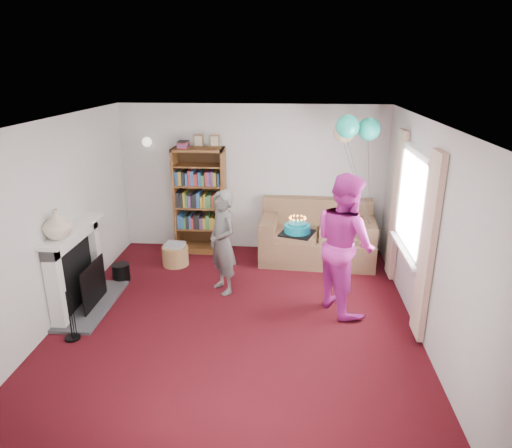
# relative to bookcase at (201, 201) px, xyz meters

# --- Properties ---
(ground) EXTENTS (5.00, 5.00, 0.00)m
(ground) POSITION_rel_bookcase_xyz_m (0.87, -2.30, -0.89)
(ground) COLOR black
(ground) RESTS_ON ground
(wall_back) EXTENTS (4.50, 0.02, 2.50)m
(wall_back) POSITION_rel_bookcase_xyz_m (0.87, 0.21, 0.36)
(wall_back) COLOR silver
(wall_back) RESTS_ON ground
(wall_left) EXTENTS (0.02, 5.00, 2.50)m
(wall_left) POSITION_rel_bookcase_xyz_m (-1.39, -2.30, 0.36)
(wall_left) COLOR silver
(wall_left) RESTS_ON ground
(wall_right) EXTENTS (0.02, 5.00, 2.50)m
(wall_right) POSITION_rel_bookcase_xyz_m (3.13, -2.30, 0.36)
(wall_right) COLOR silver
(wall_right) RESTS_ON ground
(ceiling) EXTENTS (4.50, 5.00, 0.01)m
(ceiling) POSITION_rel_bookcase_xyz_m (0.87, -2.30, 1.62)
(ceiling) COLOR white
(ceiling) RESTS_ON wall_back
(fireplace) EXTENTS (0.55, 1.80, 1.12)m
(fireplace) POSITION_rel_bookcase_xyz_m (-1.21, -2.11, -0.38)
(fireplace) COLOR #3F3F42
(fireplace) RESTS_ON ground
(window_bay) EXTENTS (0.14, 2.02, 2.20)m
(window_bay) POSITION_rel_bookcase_xyz_m (3.08, -1.70, 0.31)
(window_bay) COLOR white
(window_bay) RESTS_ON ground
(wall_sconce) EXTENTS (0.16, 0.23, 0.16)m
(wall_sconce) POSITION_rel_bookcase_xyz_m (-0.88, 0.06, 0.99)
(wall_sconce) COLOR gold
(wall_sconce) RESTS_ON ground
(bookcase) EXTENTS (0.86, 0.42, 2.02)m
(bookcase) POSITION_rel_bookcase_xyz_m (0.00, 0.00, 0.00)
(bookcase) COLOR #472B14
(bookcase) RESTS_ON ground
(sofa) EXTENTS (1.84, 0.97, 0.97)m
(sofa) POSITION_rel_bookcase_xyz_m (1.99, -0.23, -0.53)
(sofa) COLOR brown
(sofa) RESTS_ON ground
(wicker_basket) EXTENTS (0.42, 0.42, 0.38)m
(wicker_basket) POSITION_rel_bookcase_xyz_m (-0.31, -0.67, -0.72)
(wicker_basket) COLOR #A8814E
(wicker_basket) RESTS_ON ground
(person_striped) EXTENTS (0.61, 0.65, 1.50)m
(person_striped) POSITION_rel_bookcase_xyz_m (0.60, -1.51, -0.14)
(person_striped) COLOR black
(person_striped) RESTS_ON ground
(person_magenta) EXTENTS (1.03, 1.12, 1.85)m
(person_magenta) POSITION_rel_bookcase_xyz_m (2.24, -1.86, 0.03)
(person_magenta) COLOR #C12697
(person_magenta) RESTS_ON ground
(birthday_cake) EXTENTS (0.40, 0.40, 0.22)m
(birthday_cake) POSITION_rel_bookcase_xyz_m (1.63, -1.87, 0.22)
(birthday_cake) COLOR black
(birthday_cake) RESTS_ON ground
(balloons) EXTENTS (0.66, 0.71, 1.76)m
(balloons) POSITION_rel_bookcase_xyz_m (2.41, -0.65, 1.33)
(balloons) COLOR #3F3F3F
(balloons) RESTS_ON ground
(mantel_vase) EXTENTS (0.42, 0.42, 0.36)m
(mantel_vase) POSITION_rel_bookcase_xyz_m (-1.25, -2.45, 0.41)
(mantel_vase) COLOR beige
(mantel_vase) RESTS_ON fireplace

